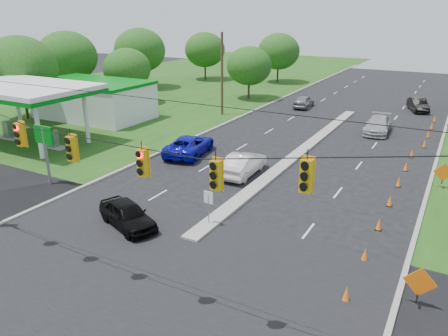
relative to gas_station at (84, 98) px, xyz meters
The scene contains 36 objects.
ground 31.23m from the gas_station, 40.57° to the right, with size 160.00×160.00×0.00m, color black.
grass_left 6.87m from the gas_station, behind, with size 40.00×160.00×0.06m, color #1E4714.
cross_street 31.23m from the gas_station, 40.57° to the right, with size 160.00×14.00×0.02m, color black.
curb_left 16.89m from the gas_station, 35.78° to the left, with size 0.25×110.00×0.16m, color gray.
curb_right 35.22m from the gas_station, 16.13° to the left, with size 0.25×110.00×0.16m, color gray.
median 23.79m from the gas_station, ahead, with size 1.00×34.00×0.18m, color gray.
median_sign 27.62m from the gas_station, 31.07° to the right, with size 0.55×0.06×2.05m.
signal_span 31.83m from the gas_station, 42.00° to the right, with size 25.60×0.32×9.00m.
utility_pole_far_left 14.93m from the gas_station, 41.21° to the left, with size 0.28×0.28×9.00m, color #422D1C.
gas_station is the anchor object (origin of this frame).
cone_0 36.33m from the gas_station, 28.39° to the right, with size 0.32×0.32×0.70m, color orange.
cone_1 34.81m from the gas_station, 23.31° to the right, with size 0.32×0.32×0.70m, color orange.
cone_2 33.58m from the gas_station, 17.80° to the right, with size 0.32×0.32×0.70m, color orange.
cone_3 32.68m from the gas_station, 11.94° to the right, with size 0.32×0.32×0.70m, color orange.
cone_4 32.14m from the gas_station, ahead, with size 0.32×0.32×0.70m, color orange.
cone_5 31.98m from the gas_station, ahead, with size 0.32×0.32×0.70m, color orange.
cone_6 32.20m from the gas_station, ahead, with size 0.32×0.32×0.70m, color orange.
cone_7 33.37m from the gas_station, 12.59° to the left, with size 0.32×0.32×0.70m, color orange.
cone_8 34.31m from the gas_station, 18.31° to the left, with size 0.32×0.32×0.70m, color orange.
cone_9 35.56m from the gas_station, 23.69° to the left, with size 0.32×0.32×0.70m, color orange.
cone_10 37.10m from the gas_station, 28.65° to the left, with size 0.32×0.32×0.70m, color orange.
work_sign_0 38.11m from the gas_station, 25.25° to the right, with size 1.27×0.58×1.37m.
work_sign_1 34.54m from the gas_station, ahead, with size 1.27×0.58×1.37m.
tree_1 7.38m from the gas_station, 160.57° to the right, with size 7.56×7.56×8.82m.
tree_2 10.19m from the gas_station, 103.60° to the left, with size 5.88×5.88×6.86m.
tree_3 21.66m from the gas_station, 112.93° to the left, with size 7.56×7.56×8.82m.
tree_4 32.14m from the gas_station, 97.82° to the left, with size 6.72×6.72×7.84m.
tree_5 22.05m from the gas_station, 63.99° to the left, with size 5.88×5.88×6.86m.
tree_6 35.67m from the gas_station, 77.60° to the left, with size 6.72×6.72×7.84m.
tree_14 13.29m from the gas_station, 143.18° to the left, with size 7.56×7.56×8.82m.
black_sedan 25.83m from the gas_station, 39.68° to the right, with size 1.71×4.26×1.45m, color black.
white_sedan 22.69m from the gas_station, 15.89° to the right, with size 1.71×4.91×1.62m, color silver.
blue_pickup 16.45m from the gas_station, 14.70° to the right, with size 2.67×5.78×1.61m, color #0B0CAD.
silver_car_far 29.87m from the gas_station, 20.11° to the left, with size 2.19×5.39×1.56m, color #A8A7AC.
silver_car_oncoming 25.47m from the gas_station, 45.15° to the left, with size 1.76×4.38×1.49m, color slate.
dark_car_receding 37.81m from the gas_station, 36.67° to the left, with size 1.59×4.55×1.50m, color black.
Camera 1 is at (11.08, -12.40, 11.15)m, focal length 35.00 mm.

